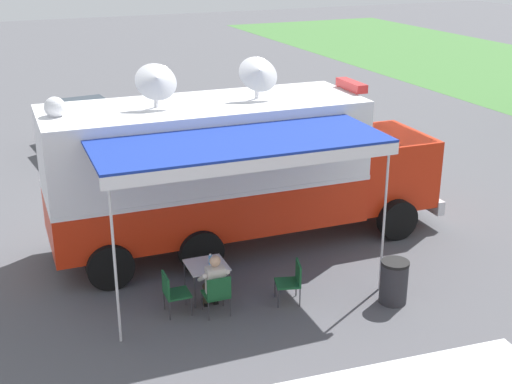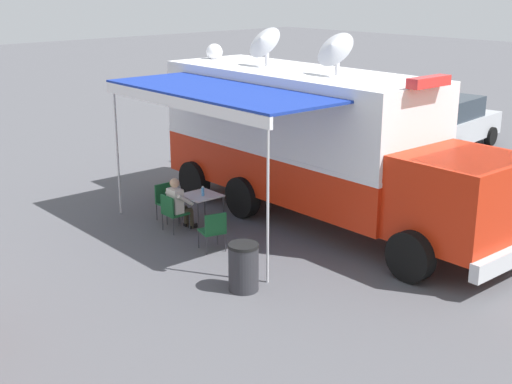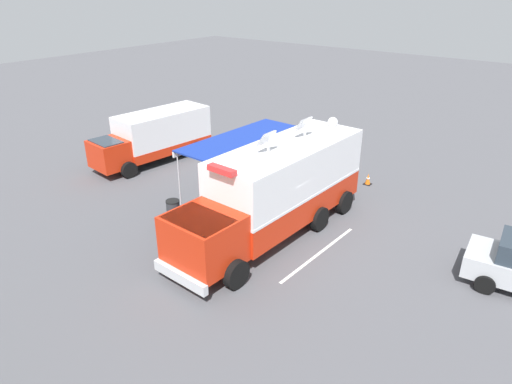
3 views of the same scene
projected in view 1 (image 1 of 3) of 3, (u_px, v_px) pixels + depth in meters
name	position (u px, v px, depth m)	size (l,w,h in m)	color
ground_plane	(208.00, 246.00, 16.46)	(100.00, 100.00, 0.00)	#515156
lot_stripe	(218.00, 208.00, 18.75)	(0.12, 4.80, 0.01)	silver
command_truck	(237.00, 166.00, 16.00)	(5.05, 9.57, 4.53)	red
folding_table	(207.00, 267.00, 13.94)	(0.83, 0.83, 0.73)	silver
water_bottle	(210.00, 259.00, 13.90)	(0.07, 0.07, 0.22)	#4C99D8
folding_chair_at_table	(217.00, 292.00, 13.28)	(0.50, 0.50, 0.87)	#19562D
folding_chair_beside_table	(172.00, 290.00, 13.35)	(0.50, 0.50, 0.87)	#19562D
folding_chair_spare_by_truck	(292.00, 279.00, 13.80)	(0.60, 0.60, 0.87)	#19562D
seated_responder	(214.00, 282.00, 13.40)	(0.67, 0.56, 1.25)	silver
trash_bin	(394.00, 282.00, 13.80)	(0.57, 0.57, 0.91)	#2D2D33
car_behind_truck	(87.00, 127.00, 23.26)	(4.36, 2.34, 1.76)	#B2B5BA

